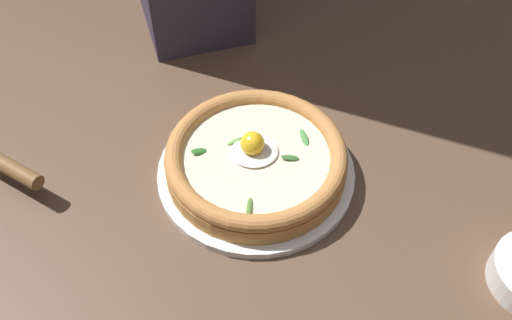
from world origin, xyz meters
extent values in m
cube|color=brown|center=(0.00, 0.00, -0.01)|extent=(2.40, 2.40, 0.03)
cylinder|color=white|center=(0.03, -0.03, 0.01)|extent=(0.28, 0.28, 0.01)
cylinder|color=#BC803C|center=(0.03, -0.03, 0.02)|extent=(0.25, 0.25, 0.03)
torus|color=#BC7C41|center=(0.03, -0.03, 0.04)|extent=(0.25, 0.25, 0.02)
cylinder|color=beige|center=(0.03, -0.03, 0.04)|extent=(0.21, 0.21, 0.00)
ellipsoid|color=white|center=(0.03, -0.03, 0.04)|extent=(0.07, 0.06, 0.01)
sphere|color=yellow|center=(0.03, -0.03, 0.06)|extent=(0.03, 0.03, 0.03)
ellipsoid|color=#386C32|center=(-0.02, -0.01, 0.04)|extent=(0.03, 0.01, 0.01)
ellipsoid|color=#307728|center=(0.11, -0.04, 0.04)|extent=(0.02, 0.02, 0.01)
ellipsoid|color=#5C9C47|center=(0.06, -0.05, 0.04)|extent=(0.02, 0.01, 0.01)
ellipsoid|color=#468E43|center=(-0.04, -0.05, 0.04)|extent=(0.01, 0.03, 0.01)
ellipsoid|color=#527F32|center=(0.05, 0.06, 0.04)|extent=(0.01, 0.03, 0.01)
cylinder|color=brown|center=(0.36, -0.04, 0.04)|extent=(0.10, 0.08, 0.02)
camera|label=1|loc=(0.08, 0.47, 0.61)|focal=38.96mm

